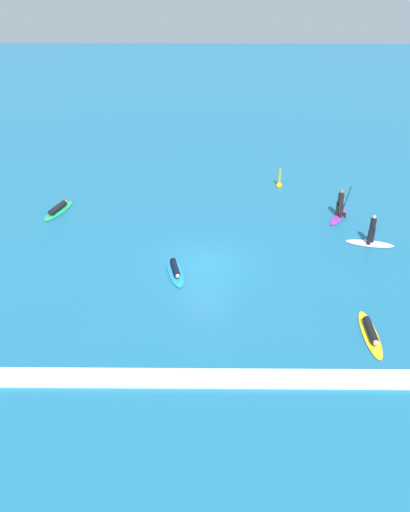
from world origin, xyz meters
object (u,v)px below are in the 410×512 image
Objects in this scene: surfer_on_white_board at (371,237)px; marker_buoy at (279,184)px; surfer_on_blue_board at (175,270)px; surfer_on_yellow_board at (371,333)px; surfer_on_purple_board at (340,209)px; surfer_on_green_board at (58,209)px.

surfer_on_white_board is 8.48m from marker_buoy.
marker_buoy is at bearing 131.13° from surfer_on_white_board.
surfer_on_blue_board is at bearing -120.54° from marker_buoy.
surfer_on_white_board reaches higher than surfer_on_yellow_board.
surfer_on_purple_board is 0.80× the size of surfer_on_green_board.
surfer_on_yellow_board is 7.91m from surfer_on_white_board.
surfer_on_blue_board is 1.00× the size of surfer_on_green_board.
surfer_on_blue_board is 10.94m from surfer_on_purple_board.
surfer_on_green_board is at bearing -179.46° from surfer_on_white_board.
surfer_on_green_board is (-16.36, 0.66, -0.38)m from surfer_on_purple_board.
marker_buoy is at bearing -55.48° from surfer_on_green_board.
surfer_on_yellow_board is at bearing 47.85° from surfer_on_blue_board.
surfer_on_white_board is (1.86, 7.69, 0.31)m from surfer_on_yellow_board.
surfer_on_purple_board is at bearing -73.16° from surfer_on_green_board.
surfer_on_green_board is 2.22× the size of marker_buoy.
marker_buoy is (-2.17, 15.15, 0.10)m from surfer_on_yellow_board.
surfer_on_yellow_board is 19.31m from surfer_on_green_board.
surfer_on_green_board is (-15.54, 11.47, 0.01)m from surfer_on_yellow_board.
surfer_on_blue_board is at bearing -151.13° from surfer_on_white_board.
surfer_on_green_board is at bearing -145.02° from surfer_on_blue_board.
surfer_on_yellow_board is at bearing -90.77° from surfer_on_white_board.
surfer_on_yellow_board is at bearing -107.30° from surfer_on_green_board.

